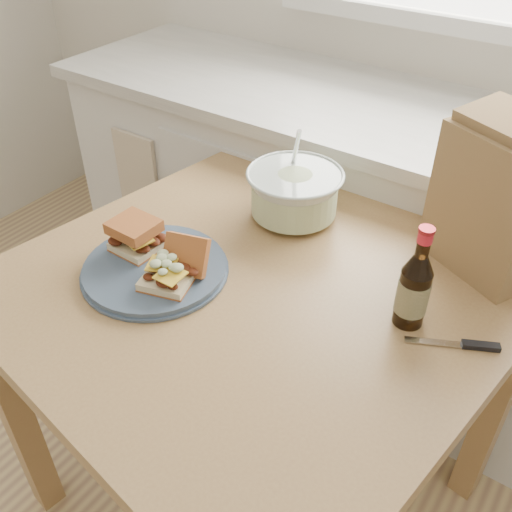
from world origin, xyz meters
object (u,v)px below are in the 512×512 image
Objects in this scene: beer_bottle at (414,289)px; paper_bag at (497,203)px; plate at (155,269)px; dining_table at (259,322)px; coleslaw_bowl at (294,195)px.

beer_bottle is 0.28m from paper_bag.
plate is 0.99× the size of paper_bag.
plate is (-0.20, -0.10, 0.13)m from dining_table.
plate reaches higher than dining_table.
paper_bag reaches higher than dining_table.
beer_bottle reaches higher than dining_table.
coleslaw_bowl reaches higher than plate.
paper_bag is at bearing 37.56° from plate.
plate is at bearing -116.44° from paper_bag.
dining_table is 5.08× the size of beer_bottle.
dining_table is at bearing -160.41° from beer_bottle.
dining_table is at bearing 26.81° from plate.
paper_bag reaches higher than plate.
beer_bottle is 0.71× the size of paper_bag.
coleslaw_bowl reaches higher than dining_table.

